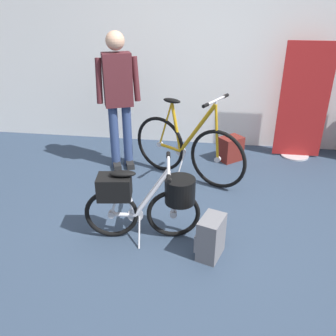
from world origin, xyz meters
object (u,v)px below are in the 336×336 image
at_px(visitor_near_wall, 118,94).
at_px(folding_bike_foreground, 147,199).
at_px(display_bike_left, 187,148).
at_px(handbag_on_floor, 230,149).
at_px(backpack_on_floor, 210,237).
at_px(floor_banner_stand, 303,109).

bearing_deg(visitor_near_wall, folding_bike_foreground, -66.58).
height_order(display_bike_left, handbag_on_floor, display_bike_left).
bearing_deg(backpack_on_floor, floor_banner_stand, 64.22).
bearing_deg(floor_banner_stand, handbag_on_floor, -164.13).
xyz_separation_m(floor_banner_stand, handbag_on_floor, (-0.87, -0.25, -0.49)).
xyz_separation_m(folding_bike_foreground, handbag_on_floor, (0.74, 1.76, -0.23)).
distance_m(folding_bike_foreground, backpack_on_floor, 0.62).
height_order(floor_banner_stand, backpack_on_floor, floor_banner_stand).
bearing_deg(visitor_near_wall, backpack_on_floor, -53.71).
relative_size(folding_bike_foreground, backpack_on_floor, 2.76).
relative_size(visitor_near_wall, handbag_on_floor, 4.58).
relative_size(display_bike_left, handbag_on_floor, 3.75).
bearing_deg(folding_bike_foreground, visitor_near_wall, 113.42).
distance_m(floor_banner_stand, backpack_on_floor, 2.47).
height_order(folding_bike_foreground, backpack_on_floor, folding_bike_foreground).
xyz_separation_m(backpack_on_floor, handbag_on_floor, (0.19, 1.94, -0.02)).
bearing_deg(floor_banner_stand, visitor_near_wall, -164.61).
bearing_deg(handbag_on_floor, folding_bike_foreground, -112.82).
distance_m(display_bike_left, backpack_on_floor, 1.41).
bearing_deg(handbag_on_floor, floor_banner_stand, 15.87).
bearing_deg(handbag_on_floor, backpack_on_floor, -95.55).
xyz_separation_m(floor_banner_stand, folding_bike_foreground, (-1.61, -2.01, -0.26)).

